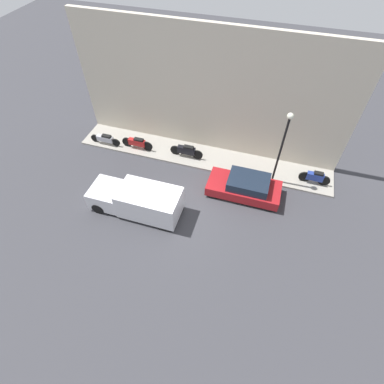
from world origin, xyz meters
TOP-DOWN VIEW (x-y plane):
  - ground_plane at (0.00, 0.00)m, footprint 60.00×60.00m
  - sidewalk at (4.87, 0.00)m, footprint 2.21×16.25m
  - building_facade at (6.13, 0.00)m, footprint 0.30×16.25m
  - parked_car at (2.58, -3.18)m, footprint 1.84×4.07m
  - delivery_van at (-0.30, 2.11)m, footprint 1.82×4.93m
  - motorcycle_red at (4.37, 4.23)m, footprint 0.30×2.11m
  - scooter_silver at (4.16, 6.44)m, footprint 0.30×2.09m
  - motorcycle_blue at (4.55, -6.92)m, footprint 0.30×1.77m
  - motorcycle_black at (4.55, 0.91)m, footprint 0.30×2.14m
  - streetlamp at (4.05, -4.59)m, footprint 0.32×0.32m

SIDE VIEW (x-z plane):
  - ground_plane at x=0.00m, z-range 0.00..0.00m
  - sidewalk at x=4.87m, z-range 0.00..0.11m
  - scooter_silver at x=4.16m, z-range 0.15..0.88m
  - motorcycle_red at x=4.37m, z-range 0.16..0.96m
  - motorcycle_blue at x=4.55m, z-range 0.15..1.01m
  - motorcycle_black at x=4.55m, z-range 0.15..1.01m
  - parked_car at x=2.58m, z-range -0.02..1.26m
  - delivery_van at x=-0.30m, z-range 0.03..1.70m
  - streetlamp at x=4.05m, z-range 0.79..5.43m
  - building_facade at x=6.13m, z-range 0.00..7.65m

